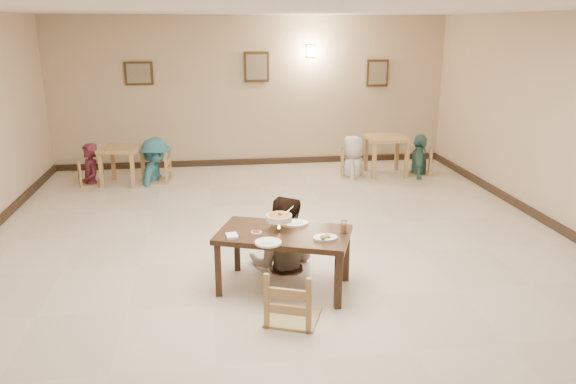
{
  "coord_description": "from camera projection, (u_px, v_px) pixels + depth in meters",
  "views": [
    {
      "loc": [
        -0.85,
        -6.44,
        2.82
      ],
      "look_at": [
        0.0,
        -0.34,
        0.97
      ],
      "focal_mm": 35.0,
      "sensor_mm": 36.0,
      "label": 1
    }
  ],
  "objects": [
    {
      "name": "bg_diner_b",
      "position": [
        154.0,
        138.0,
        10.23
      ],
      "size": [
        0.83,
        1.18,
        1.66
      ],
      "primitive_type": "imported",
      "rotation": [
        0.0,
        0.0,
        1.36
      ],
      "color": "teal",
      "rests_on": "floor"
    },
    {
      "name": "picture_a",
      "position": [
        139.0,
        73.0,
        10.9
      ],
      "size": [
        0.55,
        0.04,
        0.45
      ],
      "color": "#382612",
      "rests_on": "wall_back"
    },
    {
      "name": "main_diner",
      "position": [
        283.0,
        196.0,
        6.59
      ],
      "size": [
        1.0,
        0.86,
        1.76
      ],
      "primitive_type": "imported",
      "rotation": [
        0.0,
        0.0,
        2.88
      ],
      "color": "gray",
      "rests_on": "floor"
    },
    {
      "name": "ceiling",
      "position": [
        284.0,
        7.0,
        6.17
      ],
      "size": [
        10.0,
        10.0,
        0.0
      ],
      "primitive_type": "plane",
      "color": "silver",
      "rests_on": "wall_back"
    },
    {
      "name": "bg_table_left",
      "position": [
        121.0,
        154.0,
        10.16
      ],
      "size": [
        0.82,
        0.82,
        0.69
      ],
      "rotation": [
        0.0,
        0.0,
        -0.21
      ],
      "color": "tan",
      "rests_on": "floor"
    },
    {
      "name": "chili_dish",
      "position": [
        256.0,
        232.0,
        6.03
      ],
      "size": [
        0.12,
        0.12,
        0.02
      ],
      "color": "white",
      "rests_on": "main_table"
    },
    {
      "name": "wall_sconce",
      "position": [
        311.0,
        51.0,
        11.24
      ],
      "size": [
        0.16,
        0.05,
        0.22
      ],
      "primitive_type": "cube",
      "color": "#FFD88C",
      "rests_on": "wall_back"
    },
    {
      "name": "napkin_cutlery",
      "position": [
        232.0,
        236.0,
        5.92
      ],
      "size": [
        0.16,
        0.25,
        0.03
      ],
      "color": "white",
      "rests_on": "main_table"
    },
    {
      "name": "baseboard_back",
      "position": [
        253.0,
        162.0,
        11.73
      ],
      "size": [
        8.0,
        0.06,
        0.12
      ],
      "primitive_type": "cube",
      "color": "#2E2016",
      "rests_on": "floor"
    },
    {
      "name": "drink_glass",
      "position": [
        344.0,
        227.0,
        6.02
      ],
      "size": [
        0.07,
        0.07,
        0.14
      ],
      "color": "white",
      "rests_on": "main_table"
    },
    {
      "name": "rice_plate_near",
      "position": [
        268.0,
        242.0,
        5.75
      ],
      "size": [
        0.28,
        0.28,
        0.06
      ],
      "color": "white",
      "rests_on": "main_table"
    },
    {
      "name": "picture_c",
      "position": [
        378.0,
        73.0,
        11.55
      ],
      "size": [
        0.45,
        0.04,
        0.55
      ],
      "color": "#382612",
      "rests_on": "wall_back"
    },
    {
      "name": "bg_diner_d",
      "position": [
        421.0,
        134.0,
        10.76
      ],
      "size": [
        0.65,
        1.0,
        1.58
      ],
      "primitive_type": "imported",
      "rotation": [
        0.0,
        0.0,
        1.26
      ],
      "color": "#447B70",
      "rests_on": "floor"
    },
    {
      "name": "chair_far",
      "position": [
        284.0,
        228.0,
        6.84
      ],
      "size": [
        0.41,
        0.41,
        0.86
      ],
      "rotation": [
        0.0,
        0.0,
        -0.28
      ],
      "color": "tan",
      "rests_on": "floor"
    },
    {
      "name": "bg_chair_lr",
      "position": [
        155.0,
        154.0,
        10.32
      ],
      "size": [
        0.49,
        0.49,
        1.04
      ],
      "rotation": [
        0.0,
        0.0,
        -1.68
      ],
      "color": "tan",
      "rests_on": "floor"
    },
    {
      "name": "wall_back",
      "position": [
        252.0,
        92.0,
        11.35
      ],
      "size": [
        10.0,
        0.0,
        10.0
      ],
      "primitive_type": "plane",
      "rotation": [
        1.57,
        0.0,
        0.0
      ],
      "color": "#CAB091",
      "rests_on": "floor"
    },
    {
      "name": "rice_plate_far",
      "position": [
        294.0,
        223.0,
        6.3
      ],
      "size": [
        0.32,
        0.32,
        0.07
      ],
      "color": "white",
      "rests_on": "main_table"
    },
    {
      "name": "bg_table_right",
      "position": [
        387.0,
        144.0,
        10.79
      ],
      "size": [
        0.77,
        0.77,
        0.75
      ],
      "rotation": [
        0.0,
        0.0,
        -0.03
      ],
      "color": "tan",
      "rests_on": "floor"
    },
    {
      "name": "floor",
      "position": [
        284.0,
        258.0,
        7.03
      ],
      "size": [
        10.0,
        10.0,
        0.0
      ],
      "primitive_type": "plane",
      "color": "beige",
      "rests_on": "ground"
    },
    {
      "name": "bg_diner_c",
      "position": [
        354.0,
        136.0,
        10.65
      ],
      "size": [
        0.69,
        0.88,
        1.57
      ],
      "primitive_type": "imported",
      "rotation": [
        0.0,
        0.0,
        4.43
      ],
      "color": "silver",
      "rests_on": "floor"
    },
    {
      "name": "picture_b",
      "position": [
        256.0,
        67.0,
        11.18
      ],
      "size": [
        0.5,
        0.04,
        0.6
      ],
      "color": "#382612",
      "rests_on": "wall_back"
    },
    {
      "name": "fried_plate",
      "position": [
        325.0,
        237.0,
        5.87
      ],
      "size": [
        0.26,
        0.26,
        0.06
      ],
      "color": "white",
      "rests_on": "main_table"
    },
    {
      "name": "bg_chair_ll",
      "position": [
        89.0,
        161.0,
        10.18
      ],
      "size": [
        0.41,
        0.41,
        0.88
      ],
      "rotation": [
        0.0,
        0.0,
        1.87
      ],
      "color": "tan",
      "rests_on": "floor"
    },
    {
      "name": "bg_chair_rr",
      "position": [
        420.0,
        150.0,
        10.84
      ],
      "size": [
        0.46,
        0.46,
        0.99
      ],
      "rotation": [
        0.0,
        0.0,
        -1.89
      ],
      "color": "tan",
      "rests_on": "floor"
    },
    {
      "name": "main_table",
      "position": [
        284.0,
        239.0,
        6.09
      ],
      "size": [
        1.6,
        1.23,
        0.66
      ],
      "rotation": [
        0.0,
        0.0,
        -0.35
      ],
      "color": "#382316",
      "rests_on": "floor"
    },
    {
      "name": "chair_near",
      "position": [
        293.0,
        270.0,
        5.45
      ],
      "size": [
        0.5,
        0.5,
        1.06
      ],
      "rotation": [
        0.0,
        0.0,
        2.77
      ],
      "color": "tan",
      "rests_on": "floor"
    },
    {
      "name": "curry_warmer",
      "position": [
        279.0,
        218.0,
        6.07
      ],
      "size": [
        0.31,
        0.28,
        0.25
      ],
      "color": "silver",
      "rests_on": "main_table"
    },
    {
      "name": "bg_diner_a",
      "position": [
        87.0,
        143.0,
        10.09
      ],
      "size": [
        0.57,
        0.66,
        1.52
      ],
      "primitive_type": "imported",
      "rotation": [
        0.0,
        0.0,
        5.17
      ],
      "color": "#571F2E",
      "rests_on": "floor"
    },
    {
      "name": "bg_chair_rl",
      "position": [
        353.0,
        151.0,
        10.74
      ],
      "size": [
        0.46,
        0.46,
        0.98
      ],
      "rotation": [
        0.0,
        0.0,
        1.38
      ],
      "color": "tan",
      "rests_on": "floor"
    }
  ]
}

